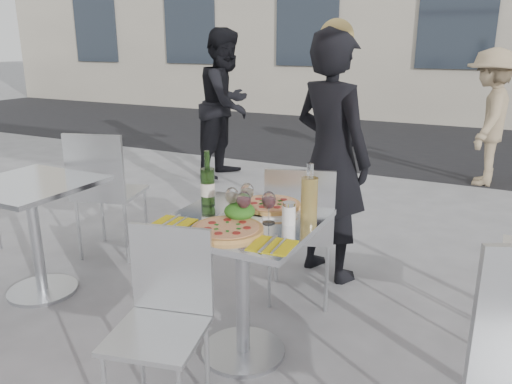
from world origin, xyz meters
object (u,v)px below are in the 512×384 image
at_px(pizza_far, 270,206).
at_px(napkin_left, 173,223).
at_px(napkin_right, 272,245).
at_px(wineglass_white_a, 232,197).
at_px(pedestrian_a, 226,104).
at_px(pedestrian_b, 488,118).
at_px(salad_plate, 240,213).
at_px(pizza_near, 227,229).
at_px(main_table, 242,259).
at_px(wineglass_red_b, 269,201).
at_px(side_table_left, 33,215).
at_px(wineglass_white_b, 247,192).
at_px(woman_diner, 331,158).
at_px(chair_near, 164,308).
at_px(side_chair_lfar, 104,185).
at_px(carafe, 309,199).
at_px(sugar_shaker, 289,213).
at_px(wineglass_red_a, 244,201).
at_px(chair_far, 300,224).
at_px(wine_bottle, 208,185).

height_order(pizza_far, napkin_left, pizza_far).
bearing_deg(napkin_right, napkin_left, 172.13).
distance_m(pizza_far, wineglass_white_a, 0.26).
relative_size(pedestrian_a, pizza_far, 4.98).
height_order(pedestrian_b, napkin_left, pedestrian_b).
height_order(salad_plate, napkin_right, salad_plate).
xyz_separation_m(pedestrian_a, pizza_near, (1.95, -3.36, -0.11)).
xyz_separation_m(main_table, wineglass_red_b, (0.14, 0.01, 0.32)).
distance_m(side_table_left, wineglass_white_b, 1.51).
relative_size(wineglass_white_a, wineglass_white_b, 1.00).
bearing_deg(pedestrian_a, woman_diner, -136.08).
relative_size(pedestrian_b, salad_plate, 6.97).
height_order(chair_near, side_chair_lfar, side_chair_lfar).
height_order(pizza_near, napkin_right, pizza_near).
bearing_deg(main_table, pizza_near, -84.95).
xyz_separation_m(main_table, carafe, (0.30, 0.11, 0.33)).
bearing_deg(salad_plate, wineglass_white_a, 172.02).
relative_size(sugar_shaker, napkin_right, 0.53).
bearing_deg(wineglass_white_b, sugar_shaker, -11.76).
bearing_deg(wineglass_white_b, wineglass_red_a, -68.45).
height_order(carafe, napkin_right, carafe).
relative_size(salad_plate, sugar_shaker, 2.06).
height_order(side_table_left, chair_near, chair_near).
xyz_separation_m(wineglass_white_a, napkin_right, (0.32, -0.23, -0.11)).
height_order(wineglass_red_a, wineglass_red_b, same).
bearing_deg(napkin_right, chair_far, 99.67).
bearing_deg(pizza_near, pedestrian_b, 78.63).
bearing_deg(wine_bottle, pedestrian_b, 74.19).
bearing_deg(sugar_shaker, side_table_left, -178.47).
xyz_separation_m(salad_plate, sugar_shaker, (0.23, 0.06, 0.02)).
relative_size(pizza_far, wineglass_white_a, 2.23).
bearing_deg(chair_near, napkin_right, 21.08).
xyz_separation_m(pizza_far, wineglass_white_a, (-0.10, -0.22, 0.09)).
bearing_deg(main_table, pizza_far, 76.57).
relative_size(chair_far, woman_diner, 0.53).
height_order(side_table_left, carafe, carafe).
bearing_deg(chair_near, wineglass_white_b, 67.74).
bearing_deg(pedestrian_b, wineglass_red_b, -8.19).
height_order(pizza_near, pizza_far, pizza_far).
bearing_deg(pedestrian_a, side_chair_lfar, -170.55).
bearing_deg(side_table_left, pedestrian_b, 60.29).
distance_m(side_table_left, side_chair_lfar, 0.64).
relative_size(pizza_far, carafe, 1.21).
bearing_deg(wineglass_red_a, chair_far, 87.89).
bearing_deg(wineglass_red_a, chair_near, -107.63).
height_order(wineglass_red_a, napkin_left, wineglass_red_a).
bearing_deg(chair_near, side_chair_lfar, 127.44).
bearing_deg(chair_near, main_table, 63.42).
xyz_separation_m(pizza_far, wineglass_red_a, (-0.02, -0.25, 0.09)).
height_order(woman_diner, salad_plate, woman_diner).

